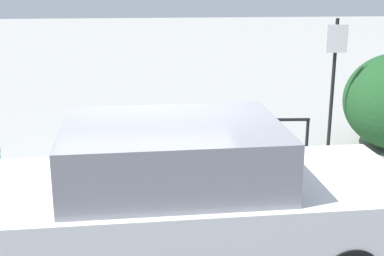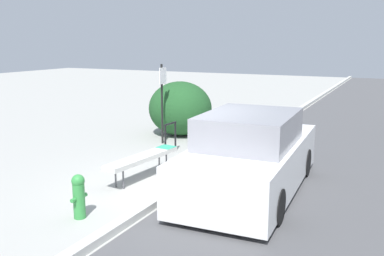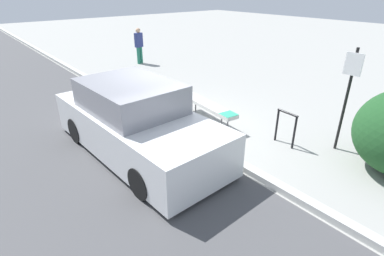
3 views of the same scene
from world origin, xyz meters
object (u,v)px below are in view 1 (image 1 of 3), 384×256
(bench, at_px, (157,155))
(parked_car_near, at_px, (186,206))
(sign_post, at_px, (334,73))
(bike_rack, at_px, (291,138))

(bench, relative_size, parked_car_near, 0.47)
(bench, height_order, sign_post, sign_post)
(bench, distance_m, bike_rack, 2.20)
(bench, bearing_deg, sign_post, 28.26)
(parked_car_near, bearing_deg, bench, 93.92)
(bike_rack, xyz_separation_m, parked_car_near, (-1.88, -2.85, 0.20))
(bike_rack, distance_m, sign_post, 1.45)
(sign_post, bearing_deg, parked_car_near, -127.45)
(sign_post, relative_size, parked_car_near, 0.50)
(bench, height_order, bike_rack, bike_rack)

